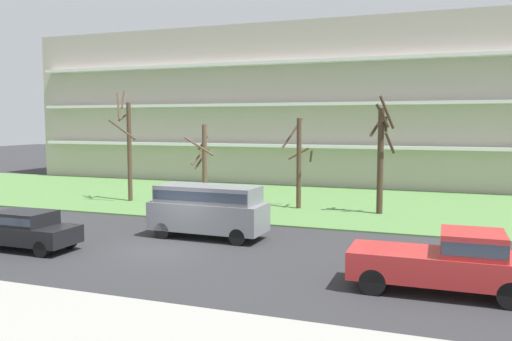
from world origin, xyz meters
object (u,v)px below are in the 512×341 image
(tree_left, at_px, (204,163))
(pickup_red_center_right, at_px, (449,261))
(sedan_black_near_left, at_px, (25,228))
(tree_right, at_px, (381,155))
(van_gray_center_left, at_px, (208,207))
(tree_far_left, at_px, (128,146))
(tree_center, at_px, (299,161))

(tree_left, distance_m, pickup_red_center_right, 18.74)
(tree_left, bearing_deg, sedan_black_near_left, -99.83)
(tree_right, bearing_deg, tree_left, -175.94)
(van_gray_center_left, height_order, pickup_red_center_right, van_gray_center_left)
(pickup_red_center_right, bearing_deg, tree_right, 104.75)
(tree_left, relative_size, van_gray_center_left, 0.96)
(sedan_black_near_left, relative_size, van_gray_center_left, 0.84)
(tree_right, bearing_deg, sedan_black_near_left, -134.07)
(tree_far_left, xyz_separation_m, tree_center, (11.11, 1.02, -0.75))
(pickup_red_center_right, bearing_deg, tree_left, 138.33)
(tree_far_left, distance_m, van_gray_center_left, 12.41)
(tree_left, xyz_separation_m, pickup_red_center_right, (14.04, -12.29, -1.67))
(tree_center, bearing_deg, tree_far_left, -174.75)
(tree_center, relative_size, pickup_red_center_right, 1.00)
(tree_far_left, bearing_deg, van_gray_center_left, -40.02)
(van_gray_center_left, bearing_deg, tree_right, -126.03)
(tree_left, bearing_deg, tree_center, 10.68)
(pickup_red_center_right, bearing_deg, tree_center, 121.47)
(tree_center, distance_m, pickup_red_center_right, 15.86)
(tree_right, height_order, sedan_black_near_left, tree_right)
(tree_left, height_order, pickup_red_center_right, tree_left)
(tree_far_left, relative_size, van_gray_center_left, 1.37)
(tree_far_left, distance_m, tree_right, 15.91)
(pickup_red_center_right, bearing_deg, van_gray_center_left, 155.50)
(tree_far_left, xyz_separation_m, tree_left, (5.40, -0.06, -0.95))
(tree_right, bearing_deg, pickup_red_center_right, -74.77)
(tree_right, relative_size, sedan_black_near_left, 1.50)
(van_gray_center_left, bearing_deg, tree_left, -61.69)
(sedan_black_near_left, bearing_deg, tree_center, 60.02)
(van_gray_center_left, bearing_deg, sedan_black_near_left, 37.92)
(tree_far_left, relative_size, tree_center, 1.33)
(van_gray_center_left, bearing_deg, tree_far_left, -38.59)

